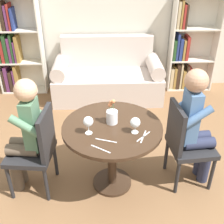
% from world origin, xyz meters
% --- Properties ---
extents(ground_plane, '(16.00, 16.00, 0.00)m').
position_xyz_m(ground_plane, '(0.00, 0.00, 0.00)').
color(ground_plane, brown).
extents(back_wall, '(5.20, 0.05, 2.70)m').
position_xyz_m(back_wall, '(0.00, 2.41, 1.35)').
color(back_wall, beige).
rests_on(back_wall, ground_plane).
extents(round_table, '(0.93, 0.93, 0.72)m').
position_xyz_m(round_table, '(0.00, 0.00, 0.58)').
color(round_table, '#382619').
rests_on(round_table, ground_plane).
extents(couch, '(1.68, 0.80, 0.92)m').
position_xyz_m(couch, '(0.00, 1.99, 0.31)').
color(couch, beige).
rests_on(couch, ground_plane).
extents(bookshelf_left, '(0.74, 0.28, 1.55)m').
position_xyz_m(bookshelf_left, '(-1.48, 2.25, 0.76)').
color(bookshelf_left, silver).
rests_on(bookshelf_left, ground_plane).
extents(bookshelf_right, '(0.74, 0.28, 1.55)m').
position_xyz_m(bookshelf_right, '(1.30, 2.25, 0.68)').
color(bookshelf_right, silver).
rests_on(bookshelf_right, ground_plane).
extents(chair_left, '(0.46, 0.46, 0.90)m').
position_xyz_m(chair_left, '(-0.72, -0.01, 0.49)').
color(chair_left, '#232326').
rests_on(chair_left, ground_plane).
extents(chair_right, '(0.46, 0.46, 0.90)m').
position_xyz_m(chair_right, '(0.72, 0.04, 0.49)').
color(chair_right, '#232326').
rests_on(chair_right, ground_plane).
extents(person_left, '(0.44, 0.37, 1.21)m').
position_xyz_m(person_left, '(-0.81, 0.01, 0.64)').
color(person_left, brown).
rests_on(person_left, ground_plane).
extents(person_right, '(0.44, 0.37, 1.25)m').
position_xyz_m(person_right, '(0.81, 0.05, 0.68)').
color(person_right, '#282D47').
rests_on(person_right, ground_plane).
extents(wine_glass_left, '(0.09, 0.09, 0.17)m').
position_xyz_m(wine_glass_left, '(-0.21, -0.11, 0.84)').
color(wine_glass_left, white).
rests_on(wine_glass_left, round_table).
extents(wine_glass_right, '(0.09, 0.09, 0.15)m').
position_xyz_m(wine_glass_right, '(0.20, -0.11, 0.83)').
color(wine_glass_right, white).
rests_on(wine_glass_right, round_table).
extents(flower_vase, '(0.11, 0.11, 0.26)m').
position_xyz_m(flower_vase, '(-0.00, 0.06, 0.80)').
color(flower_vase, silver).
rests_on(flower_vase, round_table).
extents(knife_left_setting, '(0.16, 0.12, 0.00)m').
position_xyz_m(knife_left_setting, '(-0.11, -0.33, 0.73)').
color(knife_left_setting, silver).
rests_on(knife_left_setting, round_table).
extents(fork_left_setting, '(0.08, 0.18, 0.00)m').
position_xyz_m(fork_left_setting, '(0.26, -0.18, 0.73)').
color(fork_left_setting, silver).
rests_on(fork_left_setting, round_table).
extents(knife_right_setting, '(0.14, 0.15, 0.00)m').
position_xyz_m(knife_right_setting, '(0.27, -0.18, 0.73)').
color(knife_right_setting, silver).
rests_on(knife_right_setting, round_table).
extents(fork_right_setting, '(0.18, 0.07, 0.00)m').
position_xyz_m(fork_right_setting, '(-0.06, -0.22, 0.73)').
color(fork_right_setting, silver).
rests_on(fork_right_setting, round_table).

